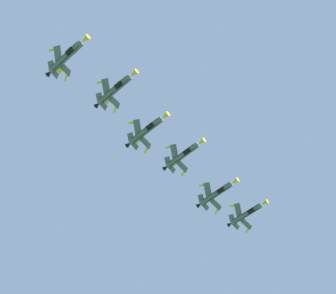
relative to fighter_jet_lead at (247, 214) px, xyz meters
name	(u,v)px	position (x,y,z in m)	size (l,w,h in m)	color
fighter_jet_lead	(247,214)	(0.00, 0.00, 0.00)	(10.17, 14.33, 7.35)	#4C5666
fighter_jet_left_wing	(217,193)	(-13.75, -8.48, -3.67)	(10.08, 14.33, 7.55)	#4C5666
fighter_jet_right_wing	(183,155)	(-27.11, -17.30, -0.41)	(10.06, 14.33, 7.59)	#4C5666
fighter_jet_left_outer	(147,130)	(-40.20, -24.98, -3.85)	(10.05, 14.33, 7.62)	#4C5666
fighter_jet_right_outer	(115,89)	(-51.22, -33.52, -0.93)	(10.16, 14.33, 7.37)	#4C5666
fighter_jet_trail_slot	(67,56)	(-65.24, -39.53, -1.11)	(10.07, 14.33, 7.58)	#4C5666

